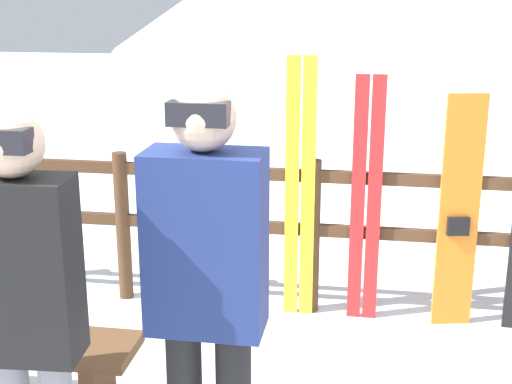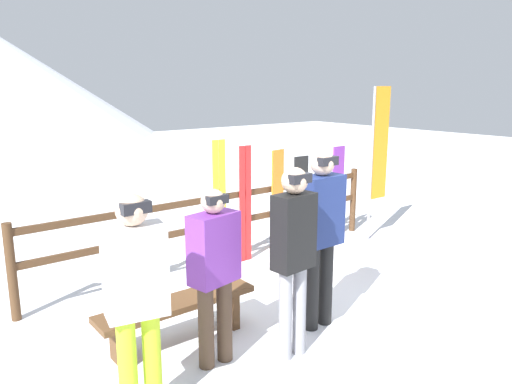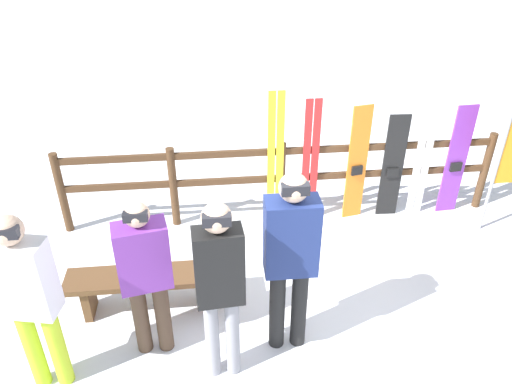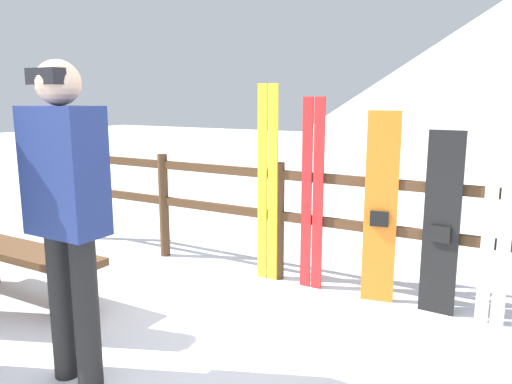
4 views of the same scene
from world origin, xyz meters
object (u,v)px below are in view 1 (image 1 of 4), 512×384
object	(u,v)px
person_navy	(207,284)
ski_pair_red	(366,201)
person_black	(26,306)
ski_pair_yellow	(300,190)
snowboard_orange	(459,214)

from	to	relation	value
person_navy	ski_pair_red	distance (m)	2.12
person_black	ski_pair_yellow	distance (m)	2.41
person_navy	ski_pair_red	world-z (taller)	person_navy
ski_pair_yellow	snowboard_orange	distance (m)	1.02
ski_pair_yellow	person_black	bearing A→B (deg)	-108.35
person_navy	person_black	world-z (taller)	person_navy
person_black	ski_pair_red	distance (m)	2.59
ski_pair_yellow	snowboard_orange	xyz separation A→B (m)	(1.02, -0.00, -0.11)
ski_pair_yellow	snowboard_orange	size ratio (longest dim) A/B	1.14
person_navy	ski_pair_yellow	distance (m)	2.04
ski_pair_red	snowboard_orange	xyz separation A→B (m)	(0.59, -0.00, -0.06)
person_navy	snowboard_orange	xyz separation A→B (m)	(1.17, 2.02, -0.31)
snowboard_orange	person_navy	bearing A→B (deg)	-120.12
ski_pair_yellow	ski_pair_red	size ratio (longest dim) A/B	1.07
ski_pair_red	person_black	bearing A→B (deg)	-117.48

